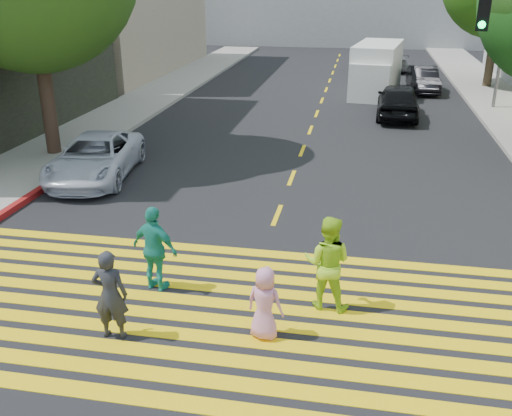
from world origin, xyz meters
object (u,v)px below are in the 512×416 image
(white_sedan, at_px, (95,157))
(dark_car_near, at_px, (398,100))
(silver_car, at_px, (390,60))
(white_van, at_px, (376,71))
(pedestrian_man, at_px, (110,295))
(pedestrian_child, at_px, (265,303))
(pedestrian_woman, at_px, (327,263))
(dark_car_parked, at_px, (423,79))
(pedestrian_extra, at_px, (155,249))

(white_sedan, distance_m, dark_car_near, 13.69)
(silver_car, height_order, white_van, white_van)
(pedestrian_man, xyz_separation_m, pedestrian_child, (2.54, 0.46, -0.16))
(pedestrian_child, bearing_deg, dark_car_near, -86.06)
(pedestrian_man, xyz_separation_m, pedestrian_woman, (3.49, 1.62, 0.09))
(pedestrian_woman, bearing_deg, pedestrian_man, 32.65)
(pedestrian_child, bearing_deg, dark_car_parked, -87.20)
(white_van, bearing_deg, white_sedan, -110.97)
(pedestrian_man, distance_m, dark_car_parked, 25.15)
(pedestrian_child, bearing_deg, pedestrian_woman, -115.75)
(pedestrian_woman, xyz_separation_m, silver_car, (2.08, 30.00, -0.26))
(pedestrian_child, distance_m, dark_car_near, 17.49)
(dark_car_near, relative_size, silver_car, 0.99)
(white_sedan, relative_size, silver_car, 1.04)
(pedestrian_child, relative_size, white_sedan, 0.28)
(pedestrian_child, bearing_deg, white_sedan, -34.83)
(pedestrian_extra, relative_size, dark_car_parked, 0.43)
(pedestrian_man, distance_m, pedestrian_child, 2.59)
(pedestrian_woman, relative_size, dark_car_parked, 0.45)
(pedestrian_man, distance_m, dark_car_near, 18.53)
(dark_car_parked, bearing_deg, pedestrian_man, -108.88)
(pedestrian_extra, xyz_separation_m, white_van, (4.35, 21.21, 0.36))
(white_sedan, height_order, white_van, white_van)
(pedestrian_man, relative_size, silver_car, 0.37)
(dark_car_near, distance_m, dark_car_parked, 6.63)
(pedestrian_woman, xyz_separation_m, white_van, (1.04, 21.26, 0.32))
(pedestrian_child, distance_m, dark_car_parked, 24.10)
(pedestrian_extra, bearing_deg, dark_car_parked, -88.78)
(silver_car, bearing_deg, white_van, 76.44)
(pedestrian_extra, height_order, white_sedan, pedestrian_extra)
(dark_car_near, bearing_deg, dark_car_parked, -101.94)
(dark_car_near, height_order, dark_car_parked, dark_car_near)
(silver_car, bearing_deg, white_sedan, 61.53)
(silver_car, bearing_deg, dark_car_parked, 94.37)
(pedestrian_man, bearing_deg, pedestrian_child, -174.36)
(pedestrian_man, height_order, white_sedan, pedestrian_man)
(pedestrian_woman, height_order, white_van, white_van)
(pedestrian_child, xyz_separation_m, dark_car_parked, (4.51, 23.68, 0.00))
(pedestrian_woman, height_order, dark_car_near, pedestrian_woman)
(pedestrian_child, relative_size, dark_car_parked, 0.33)
(pedestrian_man, distance_m, pedestrian_woman, 3.85)
(pedestrian_child, bearing_deg, white_van, -81.49)
(pedestrian_woman, distance_m, pedestrian_child, 1.53)
(pedestrian_extra, height_order, dark_car_near, pedestrian_extra)
(pedestrian_man, distance_m, white_sedan, 8.70)
(pedestrian_woman, height_order, pedestrian_extra, pedestrian_woman)
(white_van, bearing_deg, pedestrian_extra, -93.32)
(pedestrian_child, height_order, white_sedan, pedestrian_child)
(silver_car, xyz_separation_m, white_van, (-1.04, -8.74, 0.58))
(pedestrian_child, xyz_separation_m, dark_car_near, (2.93, 17.24, 0.09))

